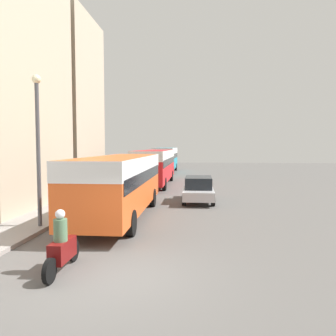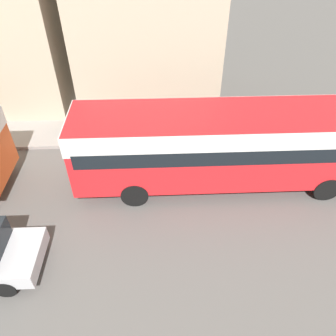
# 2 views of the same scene
# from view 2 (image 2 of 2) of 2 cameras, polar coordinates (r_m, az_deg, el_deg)

# --- Properties ---
(bus_following) EXTENTS (2.55, 11.43, 3.06)m
(bus_following) POSITION_cam_2_polar(r_m,az_deg,el_deg) (12.10, 10.84, 4.85)
(bus_following) COLOR red
(bus_following) RESTS_ON ground_plane
(pedestrian_near_curb) EXTENTS (0.38, 0.38, 1.84)m
(pedestrian_near_curb) POSITION_cam_2_polar(r_m,az_deg,el_deg) (16.31, 21.17, 8.93)
(pedestrian_near_curb) COLOR #232838
(pedestrian_near_curb) RESTS_ON sidewalk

